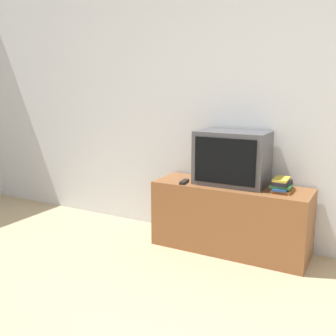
% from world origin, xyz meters
% --- Properties ---
extents(wall_back, '(9.00, 0.06, 2.60)m').
position_xyz_m(wall_back, '(0.00, 3.03, 1.30)').
color(wall_back, silver).
rests_on(wall_back, ground_plane).
extents(tv_stand, '(1.35, 0.46, 0.59)m').
position_xyz_m(tv_stand, '(0.30, 2.75, 0.30)').
color(tv_stand, brown).
rests_on(tv_stand, ground_plane).
extents(television, '(0.61, 0.38, 0.46)m').
position_xyz_m(television, '(0.29, 2.79, 0.82)').
color(television, '#4C4C51').
rests_on(television, tv_stand).
extents(book_stack, '(0.17, 0.22, 0.11)m').
position_xyz_m(book_stack, '(0.73, 2.75, 0.64)').
color(book_stack, '#995623').
rests_on(book_stack, tv_stand).
extents(remote_on_stand, '(0.06, 0.15, 0.02)m').
position_xyz_m(remote_on_stand, '(-0.09, 2.62, 0.60)').
color(remote_on_stand, black).
rests_on(remote_on_stand, tv_stand).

